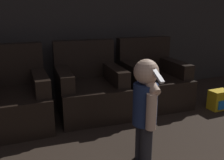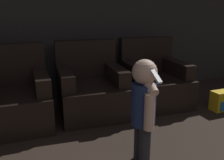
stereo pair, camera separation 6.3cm
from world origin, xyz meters
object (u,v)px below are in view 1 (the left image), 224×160
at_px(armchair_left, 12,99).
at_px(toy_backpack, 219,100).
at_px(armchair_right, 152,81).
at_px(armchair_middle, 89,89).
at_px(person_toddler, 145,105).

bearing_deg(armchair_left, toy_backpack, -11.54).
xyz_separation_m(armchair_right, toy_backpack, (0.70, -0.62, -0.18)).
distance_m(armchair_middle, armchair_right, 0.95).
xyz_separation_m(armchair_left, armchair_right, (1.91, -0.00, 0.00)).
xyz_separation_m(person_toddler, toy_backpack, (1.58, 0.68, -0.42)).
xyz_separation_m(armchair_right, person_toddler, (-0.89, -1.30, 0.24)).
distance_m(armchair_left, toy_backpack, 2.69).
xyz_separation_m(armchair_middle, person_toddler, (0.07, -1.30, 0.24)).
distance_m(armchair_right, toy_backpack, 0.95).
height_order(armchair_right, person_toddler, person_toddler).
height_order(armchair_middle, toy_backpack, armchair_middle).
relative_size(armchair_left, armchair_right, 0.98).
relative_size(armchair_middle, person_toddler, 1.01).
bearing_deg(armchair_middle, toy_backpack, -15.45).
distance_m(armchair_middle, toy_backpack, 1.77).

